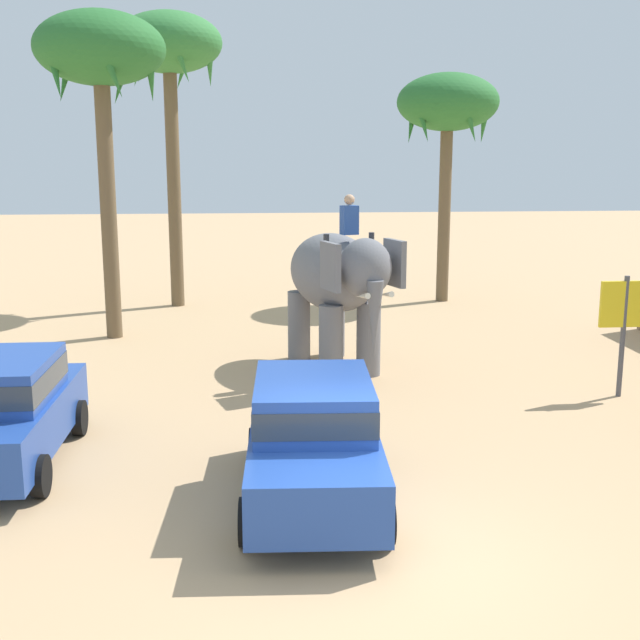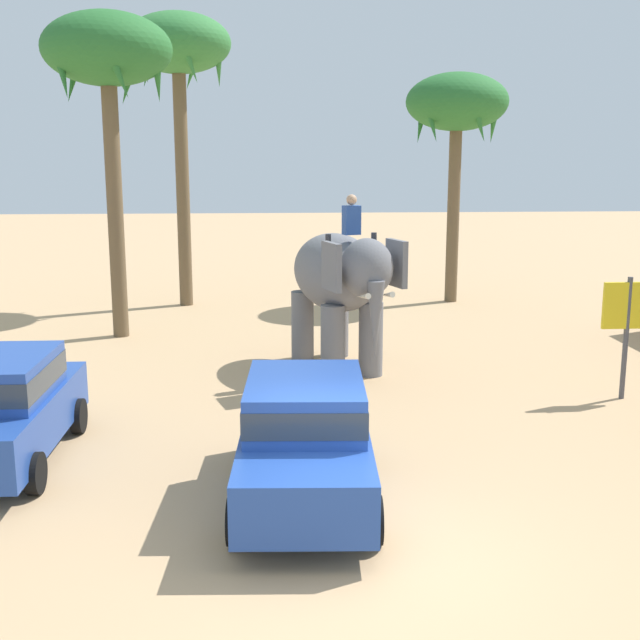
{
  "view_description": "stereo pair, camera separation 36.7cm",
  "coord_description": "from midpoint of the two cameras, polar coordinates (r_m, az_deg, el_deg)",
  "views": [
    {
      "loc": [
        -1.46,
        -8.61,
        4.63
      ],
      "look_at": [
        -0.04,
        6.22,
        1.6
      ],
      "focal_mm": 44.98,
      "sensor_mm": 36.0,
      "label": 1
    },
    {
      "loc": [
        -1.09,
        -8.64,
        4.63
      ],
      "look_at": [
        -0.04,
        6.22,
        1.6
      ],
      "focal_mm": 44.98,
      "sensor_mm": 36.0,
      "label": 2
    }
  ],
  "objects": [
    {
      "name": "palm_tree_behind_elephant",
      "position": [
        26.31,
        8.66,
        14.69
      ],
      "size": [
        3.2,
        3.2,
        7.24
      ],
      "color": "brown",
      "rests_on": "ground"
    },
    {
      "name": "palm_tree_near_hut",
      "position": [
        25.75,
        -11.11,
        18.18
      ],
      "size": [
        3.2,
        3.2,
        8.91
      ],
      "color": "brown",
      "rests_on": "ground"
    },
    {
      "name": "car_sedan_foreground",
      "position": [
        10.99,
        -1.44,
        -8.19
      ],
      "size": [
        2.06,
        4.19,
        1.7
      ],
      "color": "#23479E",
      "rests_on": "ground"
    },
    {
      "name": "ground_plane",
      "position": [
        9.87,
        2.69,
        -16.49
      ],
      "size": [
        120.0,
        120.0,
        0.0
      ],
      "primitive_type": "plane",
      "color": "tan"
    },
    {
      "name": "palm_tree_left_of_road",
      "position": [
        21.41,
        -15.85,
        17.49
      ],
      "size": [
        3.2,
        3.2,
        8.16
      ],
      "color": "brown",
      "rests_on": "ground"
    },
    {
      "name": "signboard_yellow",
      "position": [
        16.51,
        20.26,
        0.51
      ],
      "size": [
        1.0,
        0.1,
        2.4
      ],
      "color": "#4C4C51",
      "rests_on": "ground"
    },
    {
      "name": "elephant_with_mahout",
      "position": [
        17.47,
        0.63,
        2.8
      ],
      "size": [
        2.54,
        4.02,
        3.88
      ],
      "color": "slate",
      "rests_on": "ground"
    },
    {
      "name": "car_parked_far_side",
      "position": [
        13.15,
        -22.48,
        -5.75
      ],
      "size": [
        1.92,
        4.12,
        1.7
      ],
      "color": "#23479E",
      "rests_on": "ground"
    }
  ]
}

